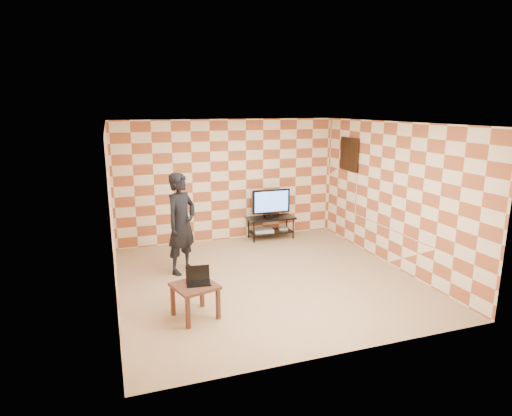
% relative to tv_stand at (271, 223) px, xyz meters
% --- Properties ---
extents(floor, '(5.00, 5.00, 0.00)m').
position_rel_tv_stand_xyz_m(floor, '(-0.91, -2.22, -0.37)').
color(floor, tan).
rests_on(floor, ground).
extents(wall_back, '(5.00, 0.02, 2.70)m').
position_rel_tv_stand_xyz_m(wall_back, '(-0.91, 0.28, 0.98)').
color(wall_back, '#F2E4BF').
rests_on(wall_back, ground).
extents(wall_front, '(5.00, 0.02, 2.70)m').
position_rel_tv_stand_xyz_m(wall_front, '(-0.91, -4.72, 0.98)').
color(wall_front, '#F2E4BF').
rests_on(wall_front, ground).
extents(wall_left, '(0.02, 5.00, 2.70)m').
position_rel_tv_stand_xyz_m(wall_left, '(-3.41, -2.22, 0.98)').
color(wall_left, '#F2E4BF').
rests_on(wall_left, ground).
extents(wall_right, '(0.02, 5.00, 2.70)m').
position_rel_tv_stand_xyz_m(wall_right, '(1.59, -2.22, 0.98)').
color(wall_right, '#F2E4BF').
rests_on(wall_right, ground).
extents(ceiling, '(5.00, 5.00, 0.02)m').
position_rel_tv_stand_xyz_m(ceiling, '(-0.91, -2.22, 2.33)').
color(ceiling, white).
rests_on(ceiling, wall_back).
extents(wall_art, '(0.04, 0.72, 0.72)m').
position_rel_tv_stand_xyz_m(wall_art, '(1.56, -0.67, 1.58)').
color(wall_art, black).
rests_on(wall_art, wall_right).
extents(tv_stand, '(1.08, 0.49, 0.50)m').
position_rel_tv_stand_xyz_m(tv_stand, '(0.00, 0.00, 0.00)').
color(tv_stand, black).
rests_on(tv_stand, floor).
extents(tv, '(0.89, 0.17, 0.64)m').
position_rel_tv_stand_xyz_m(tv, '(0.00, -0.00, 0.49)').
color(tv, black).
rests_on(tv, tv_stand).
extents(dvd_player, '(0.47, 0.36, 0.07)m').
position_rel_tv_stand_xyz_m(dvd_player, '(-0.19, -0.01, -0.16)').
color(dvd_player, '#BDBDC0').
rests_on(dvd_player, tv_stand).
extents(game_console, '(0.22, 0.18, 0.04)m').
position_rel_tv_stand_xyz_m(game_console, '(0.31, 0.02, -0.17)').
color(game_console, silver).
rests_on(game_console, tv_stand).
extents(side_table, '(0.71, 0.71, 0.50)m').
position_rel_tv_stand_xyz_m(side_table, '(-2.37, -3.21, 0.04)').
color(side_table, '#381F14').
rests_on(side_table, floor).
extents(laptop, '(0.37, 0.31, 0.23)m').
position_rel_tv_stand_xyz_m(laptop, '(-2.30, -3.15, 0.18)').
color(laptop, black).
rests_on(laptop, side_table).
extents(person, '(0.80, 0.76, 1.84)m').
position_rel_tv_stand_xyz_m(person, '(-2.25, -1.40, 0.55)').
color(person, black).
rests_on(person, floor).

